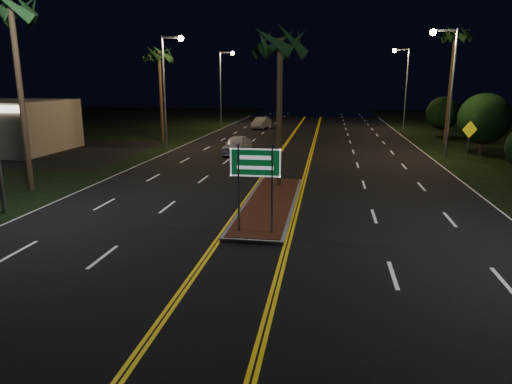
% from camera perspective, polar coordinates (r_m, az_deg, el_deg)
% --- Properties ---
extents(ground, '(120.00, 120.00, 0.00)m').
position_cam_1_polar(ground, '(14.10, -1.91, -9.17)').
color(ground, black).
rests_on(ground, ground).
extents(median_island, '(2.25, 10.25, 0.17)m').
position_cam_1_polar(median_island, '(20.62, 1.76, -1.46)').
color(median_island, gray).
rests_on(median_island, ground).
extents(highway_sign, '(1.80, 0.08, 3.20)m').
position_cam_1_polar(highway_sign, '(16.04, -0.09, 2.65)').
color(highway_sign, gray).
rests_on(highway_sign, ground).
extents(streetlight_left_mid, '(1.91, 0.44, 9.00)m').
position_cam_1_polar(streetlight_left_mid, '(39.01, -10.92, 13.74)').
color(streetlight_left_mid, gray).
rests_on(streetlight_left_mid, ground).
extents(streetlight_left_far, '(1.91, 0.44, 9.00)m').
position_cam_1_polar(streetlight_left_far, '(58.24, -4.10, 13.87)').
color(streetlight_left_far, gray).
rests_on(streetlight_left_far, ground).
extents(streetlight_right_mid, '(1.91, 0.44, 9.00)m').
position_cam_1_polar(streetlight_right_mid, '(35.68, 22.79, 12.97)').
color(streetlight_right_mid, gray).
rests_on(streetlight_right_mid, ground).
extents(streetlight_right_far, '(1.91, 0.44, 9.00)m').
position_cam_1_polar(streetlight_right_far, '(55.35, 17.95, 13.26)').
color(streetlight_right_far, gray).
rests_on(streetlight_right_far, ground).
extents(palm_median, '(2.40, 2.40, 8.30)m').
position_cam_1_polar(palm_median, '(23.45, 3.04, 18.09)').
color(palm_median, '#382819').
rests_on(palm_median, ground).
extents(palm_left_near, '(2.40, 2.40, 9.80)m').
position_cam_1_polar(palm_left_near, '(25.80, -28.33, 19.30)').
color(palm_left_near, '#382819').
rests_on(palm_left_near, ground).
extents(palm_left_far, '(2.40, 2.40, 8.80)m').
position_cam_1_polar(palm_left_far, '(43.58, -12.03, 16.42)').
color(palm_left_far, '#382819').
rests_on(palm_left_far, ground).
extents(palm_right_far, '(2.40, 2.40, 10.30)m').
position_cam_1_polar(palm_right_far, '(44.12, 23.64, 17.40)').
color(palm_right_far, '#382819').
rests_on(palm_right_far, ground).
extents(shrub_mid, '(3.78, 3.78, 4.62)m').
position_cam_1_polar(shrub_mid, '(38.61, 26.63, 8.20)').
color(shrub_mid, '#382819').
rests_on(shrub_mid, ground).
extents(shrub_far, '(3.24, 3.24, 3.96)m').
position_cam_1_polar(shrub_far, '(50.14, 22.33, 9.12)').
color(shrub_far, '#382819').
rests_on(shrub_far, ground).
extents(car_near, '(2.36, 5.04, 1.65)m').
position_cam_1_polar(car_near, '(35.18, -2.38, 6.10)').
color(car_near, white).
rests_on(car_near, ground).
extents(car_far, '(2.71, 4.81, 1.51)m').
position_cam_1_polar(car_far, '(54.35, 0.65, 8.74)').
color(car_far, '#B5BAC0').
rests_on(car_far, ground).
extents(warning_sign, '(1.10, 0.46, 2.79)m').
position_cam_1_polar(warning_sign, '(35.11, 25.09, 6.49)').
color(warning_sign, gray).
rests_on(warning_sign, ground).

